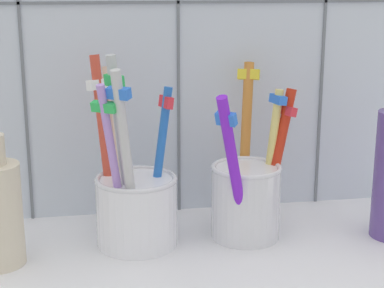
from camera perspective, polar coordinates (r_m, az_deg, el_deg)
The scene contains 4 objects.
counter_slab at distance 61.85cm, azimuth 0.36°, elevation -10.31°, with size 64.00×22.00×2.00cm, color silver.
tile_wall_back at distance 68.00cm, azimuth -1.39°, elevation 10.80°, with size 64.00×2.20×45.00cm.
toothbrush_cup_left at distance 61.18cm, azimuth -5.21°, elevation -5.02°, with size 8.33×10.44×18.76cm.
toothbrush_cup_right at distance 63.06cm, azimuth 4.99°, elevation -4.40°, with size 9.78×13.26×16.79cm.
Camera 1 is at (-9.74, -55.13, 27.29)cm, focal length 59.23 mm.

